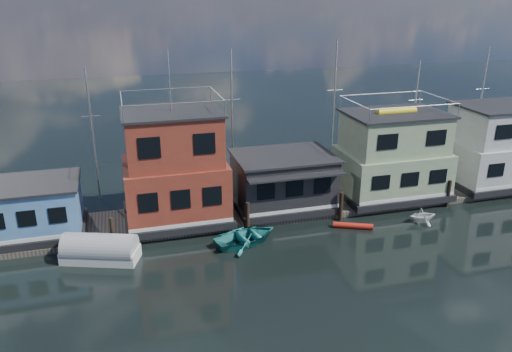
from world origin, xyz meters
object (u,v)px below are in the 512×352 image
object	(u,v)px
houseboat_blue	(33,209)
tarp_runabout	(100,250)
houseboat_red	(175,169)
red_kayak	(353,226)
dinghy_white	(422,215)
dinghy_teal	(246,237)
houseboat_dark	(283,181)
houseboat_green	(392,156)
houseboat_white	(499,146)

from	to	relation	value
houseboat_blue	tarp_runabout	xyz separation A→B (m)	(4.20, -4.13, -1.50)
houseboat_blue	houseboat_red	xyz separation A→B (m)	(9.50, 0.00, 1.90)
red_kayak	tarp_runabout	distance (m)	17.11
dinghy_white	dinghy_teal	distance (m)	13.04
houseboat_dark	houseboat_green	bearing A→B (deg)	0.12
houseboat_dark	houseboat_green	size ratio (longest dim) A/B	0.88
houseboat_green	red_kayak	distance (m)	7.52
houseboat_white	dinghy_white	size ratio (longest dim) A/B	4.02
dinghy_white	houseboat_red	bearing A→B (deg)	77.98
red_kayak	dinghy_teal	world-z (taller)	dinghy_teal
houseboat_green	houseboat_white	bearing A→B (deg)	-0.00
houseboat_red	red_kayak	bearing A→B (deg)	-19.93
houseboat_green	tarp_runabout	distance (m)	22.86
houseboat_white	tarp_runabout	world-z (taller)	houseboat_white
dinghy_white	houseboat_green	bearing A→B (deg)	4.11
dinghy_teal	red_kayak	bearing A→B (deg)	-105.61
houseboat_dark	houseboat_white	distance (m)	19.03
houseboat_green	dinghy_teal	bearing A→B (deg)	-161.50
houseboat_white	dinghy_teal	xyz separation A→B (m)	(-22.98, -4.34, -3.08)
houseboat_white	red_kayak	world-z (taller)	houseboat_white
tarp_runabout	dinghy_white	bearing A→B (deg)	17.97
houseboat_red	tarp_runabout	xyz separation A→B (m)	(-5.30, -4.13, -3.40)
dinghy_white	dinghy_teal	bearing A→B (deg)	91.81
houseboat_blue	dinghy_white	size ratio (longest dim) A/B	3.06
dinghy_teal	tarp_runabout	distance (m)	9.32
red_kayak	dinghy_white	size ratio (longest dim) A/B	1.33
houseboat_red	dinghy_white	bearing A→B (deg)	-15.42
houseboat_dark	dinghy_white	world-z (taller)	houseboat_dark
houseboat_blue	houseboat_red	size ratio (longest dim) A/B	0.54
houseboat_green	red_kayak	size ratio (longest dim) A/B	3.02
houseboat_dark	dinghy_teal	world-z (taller)	houseboat_dark
houseboat_blue	houseboat_white	bearing A→B (deg)	0.00
houseboat_blue	dinghy_teal	bearing A→B (deg)	-17.81
houseboat_blue	houseboat_white	size ratio (longest dim) A/B	0.76
dinghy_white	tarp_runabout	bearing A→B (deg)	91.93
houseboat_blue	houseboat_dark	xyz separation A→B (m)	(17.50, -0.02, 0.21)
houseboat_red	houseboat_white	distance (m)	27.01
red_kayak	houseboat_blue	bearing A→B (deg)	-167.28
houseboat_red	tarp_runabout	bearing A→B (deg)	-142.06
houseboat_blue	tarp_runabout	bearing A→B (deg)	-44.51
houseboat_red	houseboat_white	xyz separation A→B (m)	(27.00, 0.00, -0.57)
houseboat_dark	dinghy_teal	distance (m)	6.20
houseboat_dark	tarp_runabout	distance (m)	14.02
houseboat_blue	houseboat_white	world-z (taller)	houseboat_white
houseboat_dark	red_kayak	world-z (taller)	houseboat_dark
houseboat_green	houseboat_white	xyz separation A→B (m)	(10.00, -0.00, -0.01)
houseboat_blue	houseboat_green	world-z (taller)	houseboat_green
houseboat_red	tarp_runabout	distance (m)	7.53
houseboat_blue	dinghy_teal	world-z (taller)	houseboat_blue
houseboat_blue	tarp_runabout	size ratio (longest dim) A/B	1.28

